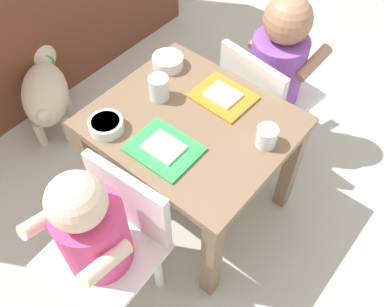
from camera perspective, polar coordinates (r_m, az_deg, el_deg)
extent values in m
plane|color=#B2ADA3|center=(1.55, 0.00, -6.50)|extent=(7.00, 7.00, 0.00)
cube|color=#7A6047|center=(1.21, 0.00, 4.11)|extent=(0.48, 0.55, 0.03)
cube|color=#7A6047|center=(1.22, 2.67, -14.23)|extent=(0.04, 0.04, 0.41)
cube|color=#7A6047|center=(1.42, 13.24, -1.81)|extent=(0.04, 0.04, 0.41)
cube|color=#7A6047|center=(1.42, -13.29, -2.09)|extent=(0.04, 0.04, 0.41)
cube|color=#7A6047|center=(1.59, -2.00, 7.33)|extent=(0.04, 0.04, 0.41)
cube|color=white|center=(1.19, -12.10, -13.47)|extent=(0.30, 0.30, 0.02)
cube|color=white|center=(1.12, -8.64, -6.26)|extent=(0.04, 0.27, 0.22)
cylinder|color=#D83F7F|center=(1.09, -13.16, -10.79)|extent=(0.17, 0.17, 0.22)
sphere|color=beige|center=(0.94, -15.47, -6.28)|extent=(0.14, 0.14, 0.14)
cylinder|color=white|center=(1.34, -17.36, -16.41)|extent=(0.03, 0.03, 0.25)
cylinder|color=white|center=(1.37, -11.33, -10.51)|extent=(0.03, 0.03, 0.25)
cylinder|color=white|center=(1.30, -4.72, -15.26)|extent=(0.03, 0.03, 0.25)
cylinder|color=beige|center=(1.08, -19.20, -8.29)|extent=(0.15, 0.05, 0.09)
cylinder|color=beige|center=(0.99, -11.64, -14.39)|extent=(0.15, 0.05, 0.09)
cube|color=white|center=(1.56, 10.70, 7.92)|extent=(0.32, 0.32, 0.02)
cube|color=white|center=(1.41, 7.98, 9.07)|extent=(0.06, 0.27, 0.22)
cylinder|color=purple|center=(1.48, 11.40, 11.36)|extent=(0.19, 0.19, 0.23)
sphere|color=#A87A5B|center=(1.38, 12.92, 17.34)|extent=(0.16, 0.16, 0.16)
cylinder|color=white|center=(1.68, 14.80, 4.36)|extent=(0.03, 0.03, 0.25)
cylinder|color=white|center=(1.76, 9.74, 7.99)|extent=(0.03, 0.03, 0.25)
cylinder|color=white|center=(1.56, 10.34, 0.82)|extent=(0.03, 0.03, 0.25)
cylinder|color=white|center=(1.64, 5.13, 4.83)|extent=(0.03, 0.03, 0.25)
cylinder|color=#A87A5B|center=(1.44, 16.20, 11.76)|extent=(0.15, 0.06, 0.09)
cylinder|color=#A87A5B|center=(1.53, 9.95, 15.70)|extent=(0.15, 0.06, 0.09)
ellipsoid|color=beige|center=(1.75, -19.34, 7.72)|extent=(0.34, 0.37, 0.16)
sphere|color=beige|center=(1.87, -19.78, 12.47)|extent=(0.11, 0.11, 0.11)
sphere|color=black|center=(1.90, -19.76, 13.11)|extent=(0.05, 0.05, 0.05)
torus|color=green|center=(1.85, -19.66, 11.57)|extent=(0.10, 0.08, 0.10)
sphere|color=beige|center=(1.61, -19.54, 4.79)|extent=(0.05, 0.05, 0.05)
cylinder|color=beige|center=(1.89, -16.83, 7.17)|extent=(0.04, 0.04, 0.11)
cylinder|color=beige|center=(1.90, -19.96, 6.52)|extent=(0.04, 0.04, 0.11)
cylinder|color=beige|center=(1.76, -16.55, 3.16)|extent=(0.04, 0.04, 0.11)
cylinder|color=beige|center=(1.78, -19.90, 2.51)|extent=(0.04, 0.04, 0.11)
cube|color=green|center=(1.13, -3.82, 0.62)|extent=(0.15, 0.19, 0.01)
cube|color=white|center=(1.13, -3.84, 0.88)|extent=(0.08, 0.10, 0.01)
cube|color=orange|center=(1.27, 4.22, 7.73)|extent=(0.15, 0.18, 0.01)
cube|color=white|center=(1.26, 4.24, 7.99)|extent=(0.08, 0.10, 0.01)
cylinder|color=white|center=(1.14, 10.12, 2.30)|extent=(0.06, 0.06, 0.06)
cylinder|color=silver|center=(1.15, 10.05, 1.98)|extent=(0.05, 0.05, 0.04)
cylinder|color=white|center=(1.25, -4.53, 8.89)|extent=(0.06, 0.06, 0.07)
cylinder|color=silver|center=(1.26, -4.49, 8.33)|extent=(0.05, 0.05, 0.04)
cylinder|color=white|center=(1.19, -11.60, 3.78)|extent=(0.10, 0.10, 0.03)
cylinder|color=gold|center=(1.18, -11.71, 4.24)|extent=(0.08, 0.08, 0.01)
cylinder|color=white|center=(1.37, -3.31, 12.38)|extent=(0.10, 0.10, 0.04)
cylinder|color=#4C8C33|center=(1.36, -3.34, 12.88)|extent=(0.08, 0.08, 0.01)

